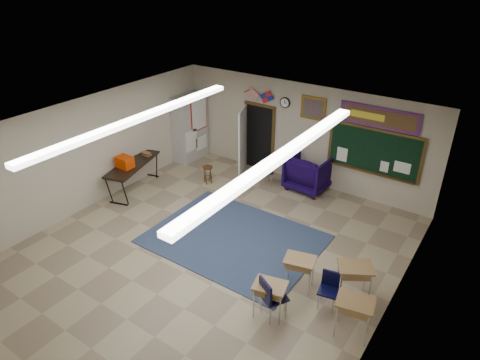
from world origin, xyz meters
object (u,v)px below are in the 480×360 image
Objects in this scene: student_desk_front_right at (354,280)px; folding_table at (134,175)px; wooden_stool at (208,174)px; student_desk_front_left at (299,272)px; wingback_armchair at (309,172)px.

student_desk_front_right is 6.99m from folding_table.
student_desk_front_right reaches higher than wooden_stool.
student_desk_front_left is 0.34× the size of folding_table.
folding_table is at bearing -134.53° from wooden_stool.
folding_table reaches higher than student_desk_front_right.
wingback_armchair is at bearing 18.95° from folding_table.
wingback_armchair is 1.42× the size of student_desk_front_right.
folding_table is 4.00× the size of wooden_stool.
student_desk_front_left is at bearing -30.35° from wooden_stool.
student_desk_front_right is at bearing -21.96° from folding_table.
student_desk_front_right is (1.03, 0.35, 0.03)m from student_desk_front_left.
student_desk_front_right is 0.39× the size of folding_table.
student_desk_front_right is at bearing 4.45° from student_desk_front_left.
wooden_stool is (-2.65, -1.40, -0.26)m from wingback_armchair.
student_desk_front_left is at bearing 116.77° from wingback_armchair.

